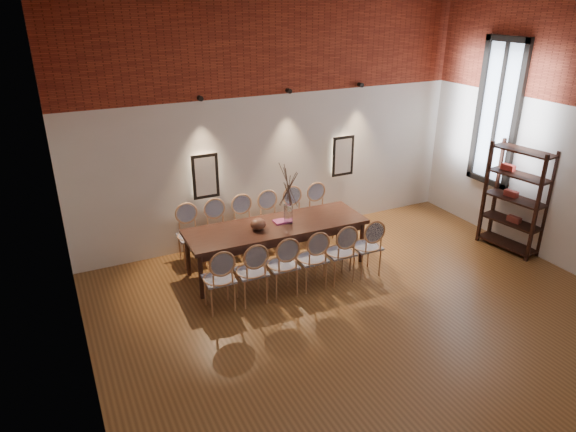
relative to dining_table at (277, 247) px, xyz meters
name	(u,v)px	position (x,y,z in m)	size (l,w,h in m)	color
floor	(393,338)	(0.56, -2.30, -0.39)	(7.00, 7.00, 0.02)	brown
wall_back	(275,124)	(0.56, 1.25, 1.62)	(7.00, 0.10, 4.00)	silver
wall_left	(66,254)	(-2.99, -2.30, 1.62)	(0.10, 7.00, 4.00)	silver
brick_band_back	(276,46)	(0.56, 1.18, 2.88)	(7.00, 0.02, 1.50)	maroon
brick_band_left	(47,103)	(-2.92, -2.30, 2.88)	(0.02, 7.00, 1.50)	maroon
niche_left	(205,176)	(-0.74, 1.15, 0.93)	(0.36, 0.06, 0.66)	#FFEAC6
niche_right	(342,156)	(1.86, 1.15, 0.93)	(0.36, 0.06, 0.66)	#FFEAC6
spot_fixture_left	(200,98)	(-0.74, 1.12, 2.17)	(0.08, 0.08, 0.10)	black
spot_fixture_mid	(289,91)	(0.76, 1.12, 2.17)	(0.08, 0.08, 0.10)	black
spot_fixture_right	(361,85)	(2.16, 1.12, 2.17)	(0.08, 0.08, 0.10)	black
window_glass	(498,113)	(4.02, -0.30, 1.77)	(0.02, 0.78, 2.38)	silver
window_frame	(497,113)	(4.00, -0.30, 1.77)	(0.08, 0.90, 2.50)	black
window_mullion	(497,113)	(4.00, -0.30, 1.77)	(0.06, 0.06, 2.40)	black
dining_table	(277,247)	(0.00, 0.00, 0.00)	(2.81, 0.90, 0.75)	#371C14
chair_near_a	(219,279)	(-1.19, -0.70, 0.09)	(0.44, 0.44, 0.94)	tan
chair_near_b	(251,271)	(-0.72, -0.71, 0.09)	(0.44, 0.44, 0.94)	tan
chair_near_c	(282,265)	(-0.25, -0.72, 0.09)	(0.44, 0.44, 0.94)	tan
chair_near_d	(311,258)	(0.22, -0.74, 0.09)	(0.44, 0.44, 0.94)	tan
chair_near_e	(339,252)	(0.68, -0.75, 0.09)	(0.44, 0.44, 0.94)	tan
chair_near_f	(366,246)	(1.15, -0.76, 0.09)	(0.44, 0.44, 0.94)	tan
chair_far_a	(191,236)	(-1.15, 0.76, 0.09)	(0.44, 0.44, 0.94)	tan
chair_far_b	(219,231)	(-0.68, 0.75, 0.09)	(0.44, 0.44, 0.94)	tan
chair_far_c	(246,226)	(-0.22, 0.74, 0.09)	(0.44, 0.44, 0.94)	tan
chair_far_d	(272,221)	(0.25, 0.72, 0.09)	(0.44, 0.44, 0.94)	tan
chair_far_e	(297,217)	(0.72, 0.71, 0.09)	(0.44, 0.44, 0.94)	tan
chair_far_f	(321,212)	(1.19, 0.70, 0.09)	(0.44, 0.44, 0.94)	tan
vase	(288,214)	(0.20, -0.01, 0.53)	(0.14, 0.14, 0.30)	silver
dried_branches	(288,186)	(0.20, -0.01, 0.98)	(0.50, 0.50, 0.70)	#493729
bowl	(258,224)	(-0.32, -0.04, 0.46)	(0.24, 0.24, 0.18)	#563123
book	(282,221)	(0.12, 0.05, 0.39)	(0.26, 0.18, 0.03)	#802A5B
shelving_rack	(515,199)	(3.84, -1.10, 0.53)	(0.38, 1.00, 1.80)	black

